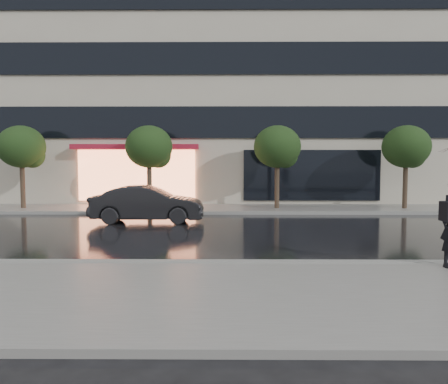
{
  "coord_description": "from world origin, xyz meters",
  "views": [
    {
      "loc": [
        0.69,
        -10.46,
        2.32
      ],
      "look_at": [
        0.57,
        2.59,
        1.4
      ],
      "focal_mm": 35.0,
      "sensor_mm": 36.0,
      "label": 1
    }
  ],
  "objects": [
    {
      "name": "ground",
      "position": [
        0.0,
        0.0,
        0.0
      ],
      "size": [
        120.0,
        120.0,
        0.0
      ],
      "primitive_type": "plane",
      "color": "black",
      "rests_on": "ground"
    },
    {
      "name": "sidewalk_near",
      "position": [
        0.0,
        -3.25,
        0.06
      ],
      "size": [
        60.0,
        4.5,
        0.12
      ],
      "primitive_type": "cube",
      "color": "slate",
      "rests_on": "ground"
    },
    {
      "name": "sidewalk_far",
      "position": [
        0.0,
        10.25,
        0.06
      ],
      "size": [
        60.0,
        3.5,
        0.12
      ],
      "primitive_type": "cube",
      "color": "slate",
      "rests_on": "ground"
    },
    {
      "name": "curb_near",
      "position": [
        0.0,
        -1.0,
        0.07
      ],
      "size": [
        60.0,
        0.25,
        0.14
      ],
      "primitive_type": "cube",
      "color": "gray",
      "rests_on": "ground"
    },
    {
      "name": "curb_far",
      "position": [
        0.0,
        8.5,
        0.07
      ],
      "size": [
        60.0,
        0.25,
        0.14
      ],
      "primitive_type": "cube",
      "color": "gray",
      "rests_on": "ground"
    },
    {
      "name": "office_building",
      "position": [
        -0.0,
        17.97,
        9.0
      ],
      "size": [
        30.0,
        12.76,
        18.0
      ],
      "color": "#B8B19C",
      "rests_on": "ground"
    },
    {
      "name": "tree_far_west",
      "position": [
        -8.94,
        10.03,
        2.92
      ],
      "size": [
        2.2,
        2.2,
        3.99
      ],
      "color": "#33261C",
      "rests_on": "ground"
    },
    {
      "name": "tree_mid_west",
      "position": [
        -2.94,
        10.03,
        2.92
      ],
      "size": [
        2.2,
        2.2,
        3.99
      ],
      "color": "#33261C",
      "rests_on": "ground"
    },
    {
      "name": "tree_mid_east",
      "position": [
        3.06,
        10.03,
        2.92
      ],
      "size": [
        2.2,
        2.2,
        3.99
      ],
      "color": "#33261C",
      "rests_on": "ground"
    },
    {
      "name": "tree_far_east",
      "position": [
        9.06,
        10.03,
        2.92
      ],
      "size": [
        2.2,
        2.2,
        3.99
      ],
      "color": "#33261C",
      "rests_on": "ground"
    },
    {
      "name": "parked_car",
      "position": [
        -2.36,
        6.0,
        0.7
      ],
      "size": [
        4.27,
        1.57,
        1.4
      ],
      "primitive_type": "imported",
      "rotation": [
        0.0,
        0.0,
        1.59
      ],
      "color": "black",
      "rests_on": "ground"
    }
  ]
}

